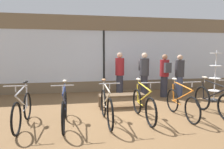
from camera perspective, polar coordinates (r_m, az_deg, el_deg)
name	(u,v)px	position (r m, az deg, el deg)	size (l,w,h in m)	color
ground_plane	(122,115)	(5.52, 2.81, -11.57)	(24.00, 24.00, 0.00)	brown
shop_back_wall	(104,53)	(8.57, -2.37, 6.03)	(12.00, 0.08, 3.20)	#7A664C
bicycle_far_left	(23,110)	(5.07, -24.19, -9.20)	(0.46, 1.69, 1.03)	black
bicycle_left	(64,108)	(4.85, -13.44, -9.42)	(0.46, 1.78, 1.04)	black
bicycle_center_left	(106,106)	(4.88, -1.63, -9.07)	(0.46, 1.75, 1.05)	black
bicycle_center_right	(143,105)	(5.16, 8.89, -8.48)	(0.46, 1.72, 1.03)	black
bicycle_right	(181,103)	(5.57, 19.16, -7.72)	(0.46, 1.66, 1.01)	black
bicycle_far_right	(213,101)	(6.11, 26.96, -6.75)	(0.46, 1.70, 1.03)	black
accessory_rack	(215,80)	(7.86, 27.33, -1.44)	(0.48, 0.48, 1.77)	#333333
display_bench	(122,97)	(6.21, 2.77, -6.30)	(1.40, 0.44, 0.41)	brown
customer_near_rack	(179,75)	(7.89, 18.70, -0.18)	(0.35, 0.35, 1.60)	#424C6B
customer_by_window	(120,73)	(7.64, 2.22, 0.30)	(0.44, 0.44, 1.69)	#2D2D38
customer_mid_floor	(144,73)	(7.56, 9.17, 0.31)	(0.35, 0.49, 1.68)	#2D2D38
customer_near_bench	(165,74)	(7.76, 14.79, 0.07)	(0.36, 0.50, 1.62)	#2D2D38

